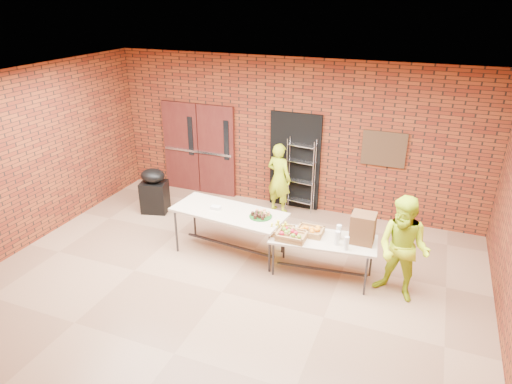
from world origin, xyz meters
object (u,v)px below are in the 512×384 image
at_px(wire_rack, 301,176).
at_px(covered_grill, 154,190).
at_px(table_left, 229,214).
at_px(volunteer_woman, 279,178).
at_px(table_right, 323,242).
at_px(coffee_dispenser, 363,228).
at_px(volunteer_man, 403,249).

distance_m(wire_rack, covered_grill, 3.13).
distance_m(table_left, volunteer_woman, 1.95).
height_order(table_right, coffee_dispenser, coffee_dispenser).
distance_m(covered_grill, volunteer_woman, 2.67).
bearing_deg(volunteer_man, table_right, -166.88).
bearing_deg(table_left, coffee_dispenser, 6.13).
relative_size(coffee_dispenser, volunteer_man, 0.29).
height_order(table_left, volunteer_man, volunteer_man).
bearing_deg(table_left, volunteer_woman, 87.90).
distance_m(wire_rack, table_left, 2.26).
relative_size(table_left, volunteer_man, 1.25).
relative_size(table_left, table_right, 1.18).
xyz_separation_m(table_left, covered_grill, (-2.19, 0.94, -0.27)).
bearing_deg(wire_rack, volunteer_man, -38.48).
bearing_deg(coffee_dispenser, table_right, -167.40).
bearing_deg(table_left, wire_rack, 78.36).
bearing_deg(coffee_dispenser, volunteer_man, -21.15).
xyz_separation_m(table_left, coffee_dispenser, (2.33, 0.01, 0.19)).
xyz_separation_m(wire_rack, volunteer_woman, (-0.41, -0.22, -0.04)).
bearing_deg(table_right, coffee_dispenser, 6.03).
bearing_deg(volunteer_man, coffee_dispenser, 177.49).
xyz_separation_m(covered_grill, volunteer_man, (5.17, -1.18, 0.35)).
relative_size(volunteer_woman, volunteer_man, 0.91).
bearing_deg(volunteer_woman, table_left, 97.10).
distance_m(table_left, covered_grill, 2.40).
relative_size(wire_rack, volunteer_woman, 1.05).
xyz_separation_m(table_left, table_right, (1.74, -0.12, -0.12)).
distance_m(wire_rack, volunteer_man, 3.32).
relative_size(covered_grill, volunteer_man, 0.58).
xyz_separation_m(table_left, volunteer_woman, (0.27, 1.93, 0.00)).
xyz_separation_m(wire_rack, table_right, (1.06, -2.27, -0.16)).
xyz_separation_m(coffee_dispenser, covered_grill, (-4.52, 0.93, -0.46)).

